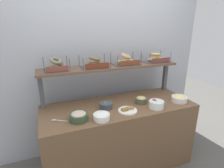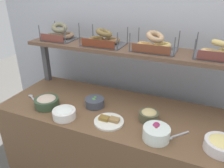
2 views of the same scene
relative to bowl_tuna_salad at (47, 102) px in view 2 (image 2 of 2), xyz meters
name	(u,v)px [view 2 (image 2 of 2)]	position (x,y,z in m)	size (l,w,h in m)	color
back_wall	(138,48)	(0.52, 0.72, 0.31)	(3.01, 0.06, 2.40)	#A7ACB7
deli_counter	(114,151)	(0.52, 0.17, -0.47)	(1.81, 0.70, 0.85)	brown
shelf_riser_left	(46,61)	(-0.33, 0.44, 0.16)	(0.05, 0.05, 0.40)	#4C4C51
upper_shelf	(128,49)	(0.52, 0.44, 0.37)	(1.77, 0.32, 0.03)	brown
bowl_tuna_salad	(47,102)	(0.00, 0.00, 0.00)	(0.19, 0.19, 0.09)	#364C33
bowl_beet_salad	(156,133)	(0.89, -0.05, 0.00)	(0.17, 0.17, 0.10)	white
bowl_egg_salad	(221,145)	(1.27, 0.00, 0.00)	(0.19, 0.19, 0.09)	white
bowl_veggie_mix	(95,102)	(0.35, 0.16, -0.01)	(0.15, 0.15, 0.07)	#414653
bowl_cream_cheese	(64,113)	(0.22, -0.08, -0.01)	(0.17, 0.17, 0.08)	white
bowl_hummus	(149,115)	(0.80, 0.13, 0.00)	(0.14, 0.14, 0.08)	#4F513A
serving_plate_white	(109,121)	(0.55, -0.01, -0.03)	(0.21, 0.21, 0.04)	white
serving_spoon_near_plate	(32,97)	(-0.21, 0.06, -0.04)	(0.16, 0.10, 0.01)	#B7B7BC
serving_spoon_by_edge	(174,136)	(1.00, 0.01, -0.04)	(0.14, 0.14, 0.01)	#B7B7BC
bagel_basket_poppy	(60,34)	(-0.14, 0.45, 0.43)	(0.28, 0.25, 0.15)	#4C4C51
bagel_basket_cinnamon_raisin	(104,40)	(0.31, 0.44, 0.43)	(0.34, 0.24, 0.14)	#4C4C51
bagel_basket_sesame	(154,44)	(0.73, 0.45, 0.43)	(0.34, 0.26, 0.15)	#4C4C51
bagel_basket_plain	(220,51)	(1.19, 0.45, 0.43)	(0.34, 0.25, 0.14)	#4C4C51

